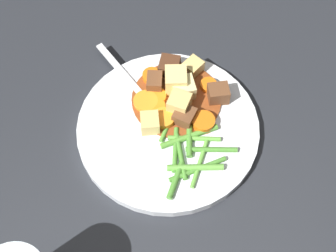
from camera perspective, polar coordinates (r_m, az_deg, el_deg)
name	(u,v)px	position (r m, az deg, el deg)	size (l,w,h in m)	color
ground_plane	(168,131)	(0.71, 0.00, -0.57)	(3.00, 3.00, 0.00)	#26282D
dinner_plate	(168,129)	(0.71, 0.00, -0.29)	(0.26, 0.26, 0.01)	white
stew_sauce	(176,99)	(0.72, 0.96, 3.09)	(0.13, 0.13, 0.00)	brown
carrot_slice_0	(152,77)	(0.74, -1.86, 5.64)	(0.03, 0.03, 0.01)	orange
carrot_slice_1	(164,119)	(0.70, -0.50, 0.83)	(0.03, 0.03, 0.01)	orange
carrot_slice_2	(146,102)	(0.72, -2.55, 2.76)	(0.04, 0.04, 0.01)	orange
carrot_slice_3	(156,97)	(0.72, -1.42, 3.33)	(0.03, 0.03, 0.01)	orange
carrot_slice_4	(208,86)	(0.73, 4.61, 4.59)	(0.02, 0.02, 0.01)	orange
carrot_slice_5	(204,125)	(0.70, 4.07, 0.13)	(0.03, 0.03, 0.01)	orange
carrot_slice_6	(154,107)	(0.71, -1.62, 2.15)	(0.03, 0.03, 0.01)	orange
potato_chunk_0	(193,67)	(0.75, 2.86, 6.69)	(0.03, 0.02, 0.02)	#DBBC6B
potato_chunk_1	(183,89)	(0.72, 1.72, 4.27)	(0.03, 0.03, 0.03)	#EAD68C
potato_chunk_2	(179,104)	(0.70, 1.28, 2.46)	(0.03, 0.03, 0.03)	#DBBC6B
potato_chunk_3	(176,81)	(0.72, 0.90, 5.18)	(0.03, 0.03, 0.03)	#E5CC7A
potato_chunk_4	(150,121)	(0.69, -2.08, 0.61)	(0.03, 0.03, 0.02)	#DBBC6B
meat_chunk_0	(184,78)	(0.74, 1.88, 5.47)	(0.02, 0.02, 0.02)	#4C2B19
meat_chunk_1	(155,83)	(0.73, -1.54, 4.95)	(0.02, 0.03, 0.02)	brown
meat_chunk_2	(169,67)	(0.75, 0.15, 6.77)	(0.03, 0.03, 0.02)	#4C2B19
meat_chunk_3	(184,116)	(0.70, 1.88, 1.09)	(0.03, 0.03, 0.02)	brown
meat_chunk_4	(218,94)	(0.72, 5.72, 3.67)	(0.03, 0.02, 0.03)	brown
green_bean_0	(175,181)	(0.66, 0.85, -6.24)	(0.01, 0.01, 0.05)	#4C8E33
green_bean_1	(171,126)	(0.70, 0.29, -0.04)	(0.01, 0.01, 0.06)	#599E38
green_bean_2	(211,150)	(0.68, 4.95, -2.68)	(0.01, 0.01, 0.07)	#4C8E33
green_bean_3	(175,150)	(0.68, 0.84, -2.70)	(0.01, 0.01, 0.07)	#4C8E33
green_bean_4	(195,167)	(0.67, 3.12, -4.72)	(0.01, 0.01, 0.07)	#66AD42
green_bean_5	(189,132)	(0.69, 2.45, -0.70)	(0.01, 0.01, 0.08)	#4C8E33
green_bean_6	(189,136)	(0.69, 2.43, -1.18)	(0.01, 0.01, 0.08)	#599E38
green_bean_7	(200,164)	(0.67, 3.60, -4.29)	(0.01, 0.01, 0.07)	#66AD42
green_bean_8	(194,138)	(0.69, 2.98, -1.42)	(0.01, 0.01, 0.07)	#66AD42
green_bean_9	(181,156)	(0.68, 1.48, -3.48)	(0.01, 0.01, 0.07)	#4C8E33
green_bean_10	(198,169)	(0.67, 3.39, -4.92)	(0.01, 0.01, 0.08)	#4C8E33
fork	(133,86)	(0.74, -3.97, 4.61)	(0.15, 0.11, 0.00)	silver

